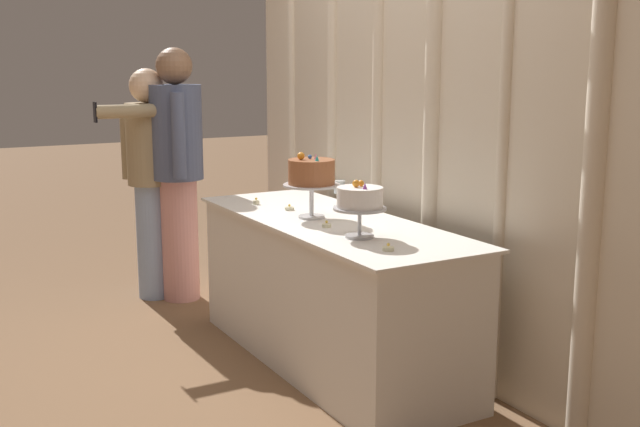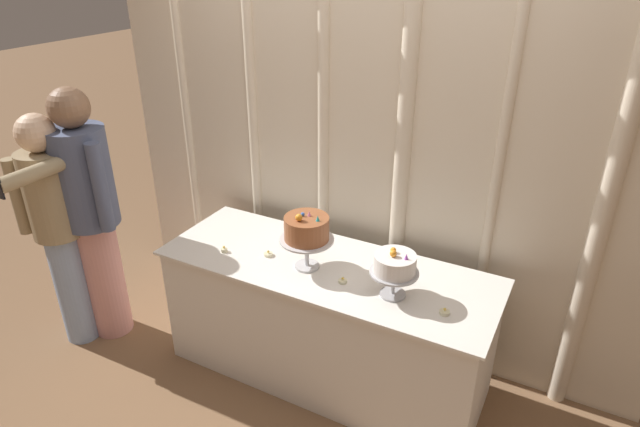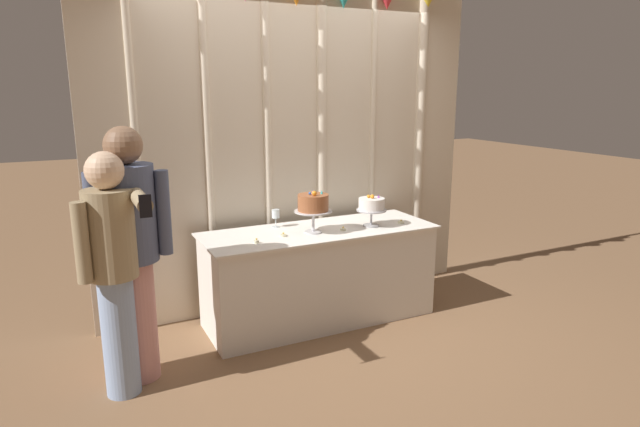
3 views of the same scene
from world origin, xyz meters
name	(u,v)px [view 3 (image 3 of 3)]	position (x,y,z in m)	size (l,w,h in m)	color
ground_plane	(325,323)	(0.00, 0.00, 0.00)	(24.00, 24.00, 0.00)	#846042
draped_curtain	(300,129)	(0.04, 0.57, 1.51)	(3.36, 0.16, 2.88)	beige
cake_table	(320,275)	(0.00, 0.10, 0.38)	(1.87, 0.68, 0.76)	white
cake_display_nearleft	(313,204)	(-0.08, 0.04, 0.98)	(0.29, 0.29, 0.34)	silver
cake_display_nearright	(372,205)	(0.42, 0.01, 0.93)	(0.24, 0.24, 0.27)	#B2B2B7
wine_glass	(276,215)	(-0.28, 0.32, 0.86)	(0.06, 0.06, 0.15)	silver
tealight_far_left	(257,242)	(-0.58, -0.04, 0.77)	(0.04, 0.04, 0.04)	beige
tealight_near_left	(283,235)	(-0.33, 0.04, 0.77)	(0.05, 0.05, 0.03)	beige
tealight_near_right	(343,229)	(0.15, -0.01, 0.77)	(0.04, 0.04, 0.03)	beige
tealight_far_right	(401,222)	(0.69, -0.02, 0.77)	(0.05, 0.05, 0.03)	beige
guest_man_pink_jacket	(131,245)	(-1.45, -0.20, 0.90)	(0.48, 0.41, 1.64)	#D6938E
guest_girl_blue_dress	(113,263)	(-1.57, -0.35, 0.85)	(0.40, 0.57, 1.51)	#93ADD6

